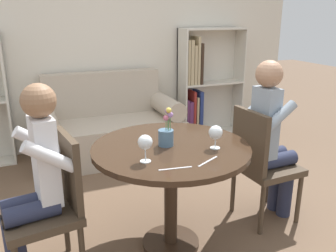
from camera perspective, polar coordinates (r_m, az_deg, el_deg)
The scene contains 14 objects.
ground_plane at distance 2.66m, azimuth 0.43°, elevation -18.38°, with size 16.00×16.00×0.00m, color brown.
back_wall at distance 4.30m, azimuth -11.48°, elevation 14.49°, with size 5.20×0.05×2.70m.
round_table at distance 2.35m, azimuth 0.47°, elevation -6.20°, with size 1.03×1.03×0.74m.
couch at distance 4.08m, azimuth -9.42°, elevation -0.45°, with size 1.57×0.80×0.92m.
bookshelf_right at distance 4.68m, azimuth 5.43°, elevation 6.51°, with size 0.85×0.28×1.39m.
chair_left at distance 2.26m, azimuth -18.09°, elevation -11.52°, with size 0.48×0.48×0.90m.
chair_right at distance 2.79m, azimuth 14.63°, elevation -5.44°, with size 0.44×0.44×0.90m.
person_left at distance 2.18m, azimuth -20.79°, elevation -8.81°, with size 0.45×0.38×1.21m.
person_right at distance 2.79m, azimuth 16.27°, elevation -1.97°, with size 0.43×0.35×1.25m.
wine_glass_left at distance 2.03m, azimuth -3.68°, elevation -2.74°, with size 0.09×0.09×0.16m.
wine_glass_right at distance 2.25m, azimuth 7.65°, elevation -1.15°, with size 0.09×0.09×0.15m.
flower_vase at distance 2.28m, azimuth -0.28°, elevation -1.28°, with size 0.10×0.10×0.25m.
knife_left_setting at distance 1.97m, azimuth 1.19°, elevation -6.81°, with size 0.19×0.04×0.00m.
fork_left_setting at distance 2.08m, azimuth 6.41°, elevation -5.65°, with size 0.17×0.10×0.00m.
Camera 1 is at (-0.83, -1.98, 1.57)m, focal length 38.00 mm.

